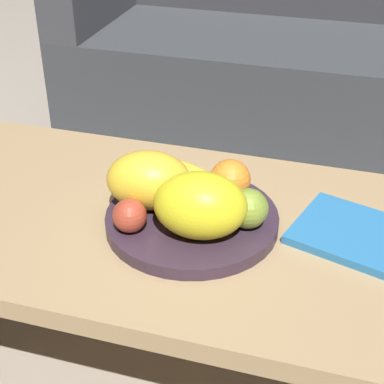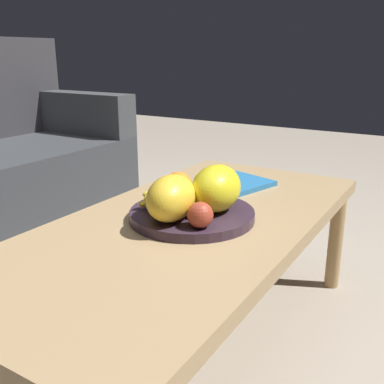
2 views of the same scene
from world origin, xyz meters
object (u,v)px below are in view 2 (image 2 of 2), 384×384
coffee_table (188,234)px  apple_left (182,197)px  melon_smaller_beside (171,198)px  magazine (232,185)px  apple_right (200,215)px  apple_front (214,187)px  orange_front (178,186)px  fruit_bowl (192,215)px  melon_large_front (216,188)px  banana_bunch (166,197)px

coffee_table → apple_left: size_ratio=19.53×
melon_smaller_beside → magazine: 0.41m
apple_right → apple_front: bearing=20.3°
apple_left → magazine: apple_left is taller
melon_smaller_beside → orange_front: 0.16m
apple_front → apple_right: bearing=-159.7°
fruit_bowl → melon_smaller_beside: size_ratio=2.04×
orange_front → magazine: orange_front is taller
melon_large_front → orange_front: 0.14m
apple_left → banana_bunch: (-0.02, 0.04, -0.00)m
apple_front → magazine: bearing=12.7°
apple_left → fruit_bowl: bearing=-88.0°
fruit_bowl → magazine: size_ratio=1.32×
melon_large_front → apple_left: (-0.03, 0.09, -0.03)m
apple_front → banana_bunch: apple_front is taller
apple_right → banana_bunch: bearing=63.6°
apple_left → apple_right: (-0.09, -0.11, -0.00)m
apple_front → banana_bunch: size_ratio=0.43×
melon_smaller_beside → apple_front: (0.19, -0.01, -0.02)m
melon_smaller_beside → apple_right: melon_smaller_beside is taller
fruit_bowl → apple_left: bearing=92.0°
melon_large_front → magazine: 0.31m
apple_front → melon_smaller_beside: bearing=176.7°
apple_front → apple_right: 0.21m
coffee_table → apple_right: 0.16m
banana_bunch → magazine: bearing=-4.8°
magazine → apple_left: bearing=-161.5°
melon_large_front → magazine: size_ratio=0.67×
banana_bunch → orange_front: bearing=6.4°
fruit_bowl → melon_smaller_beside: 0.11m
melon_large_front → apple_right: (-0.12, -0.03, -0.03)m
coffee_table → magazine: magazine is taller
fruit_bowl → melon_large_front: melon_large_front is taller
apple_right → banana_bunch: size_ratio=0.36×
melon_large_front → apple_left: melon_large_front is taller
melon_smaller_beside → apple_front: bearing=-3.3°
coffee_table → fruit_bowl: size_ratio=3.79×
coffee_table → melon_large_front: bearing=-57.7°
fruit_bowl → melon_smaller_beside: (-0.09, 0.01, 0.07)m
apple_left → apple_right: bearing=-129.8°
orange_front → magazine: (0.26, -0.04, -0.06)m
fruit_bowl → apple_right: size_ratio=5.25×
orange_front → apple_left: 0.07m
melon_smaller_beside → magazine: (0.41, 0.04, -0.07)m
apple_front → magazine: size_ratio=0.30×
coffee_table → melon_large_front: melon_large_front is taller
coffee_table → banana_bunch: (-0.01, 0.06, 0.10)m
melon_smaller_beside → apple_left: (0.09, 0.03, -0.02)m
apple_left → apple_right: apple_left is taller
melon_large_front → apple_front: melon_large_front is taller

